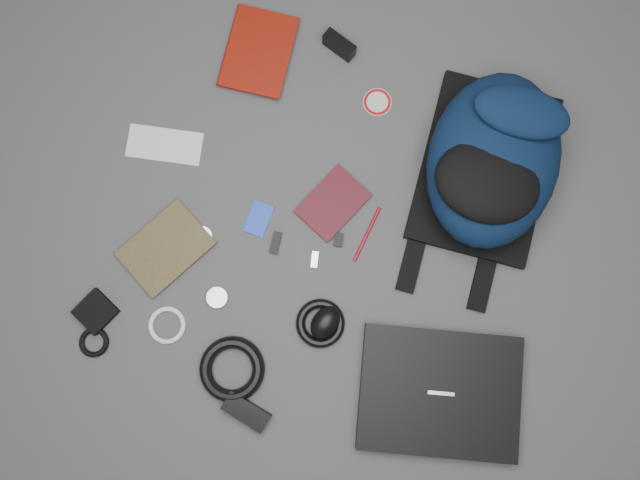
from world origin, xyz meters
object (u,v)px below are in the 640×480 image
(laptop, at_px, (440,392))
(dvd_case, at_px, (333,203))
(pouch, at_px, (96,312))
(comic_book, at_px, (146,226))
(mouse, at_px, (325,323))
(textbook_red, at_px, (227,45))
(power_brick, at_px, (246,412))
(backpack, at_px, (493,160))
(compact_camera, at_px, (339,45))

(laptop, relative_size, dvd_case, 2.31)
(dvd_case, xyz_separation_m, pouch, (-0.48, -0.49, 0.00))
(comic_book, relative_size, mouse, 2.35)
(textbook_red, distance_m, power_brick, 0.99)
(textbook_red, bearing_deg, comic_book, -98.70)
(textbook_red, bearing_deg, power_brick, -72.40)
(backpack, distance_m, compact_camera, 0.52)
(comic_book, xyz_separation_m, compact_camera, (0.31, 0.65, 0.02))
(laptop, xyz_separation_m, pouch, (-0.91, -0.12, -0.01))
(comic_book, relative_size, dvd_case, 1.26)
(power_brick, relative_size, pouch, 1.38)
(mouse, distance_m, pouch, 0.60)
(textbook_red, bearing_deg, pouch, -100.69)
(mouse, xyz_separation_m, power_brick, (-0.11, -0.28, -0.01))
(textbook_red, bearing_deg, laptop, -45.33)
(dvd_case, height_order, power_brick, power_brick)
(comic_book, relative_size, pouch, 2.51)
(comic_book, distance_m, pouch, 0.26)
(laptop, bearing_deg, backpack, 82.31)
(backpack, distance_m, dvd_case, 0.43)
(comic_book, bearing_deg, dvd_case, 54.99)
(comic_book, bearing_deg, mouse, 19.78)
(dvd_case, height_order, pouch, pouch)
(comic_book, relative_size, compact_camera, 2.40)
(backpack, distance_m, textbook_red, 0.79)
(textbook_red, relative_size, power_brick, 1.97)
(laptop, distance_m, mouse, 0.34)
(mouse, relative_size, power_brick, 0.77)
(textbook_red, bearing_deg, backpack, -12.93)
(textbook_red, height_order, dvd_case, textbook_red)
(mouse, distance_m, power_brick, 0.30)
(comic_book, bearing_deg, laptop, 18.61)
(backpack, height_order, compact_camera, backpack)
(mouse, height_order, power_brick, mouse)
(mouse, height_order, pouch, mouse)
(textbook_red, xyz_separation_m, dvd_case, (0.43, -0.31, -0.01))
(laptop, xyz_separation_m, comic_book, (-0.88, 0.14, -0.01))
(textbook_red, height_order, power_brick, power_brick)
(mouse, bearing_deg, compact_camera, 122.29)
(comic_book, xyz_separation_m, power_brick, (0.43, -0.36, 0.01))
(compact_camera, height_order, mouse, compact_camera)
(power_brick, bearing_deg, textbook_red, 125.15)
(laptop, xyz_separation_m, mouse, (-0.34, 0.06, 0.00))
(backpack, height_order, comic_book, backpack)
(laptop, relative_size, power_brick, 3.34)
(backpack, relative_size, laptop, 1.27)
(power_brick, xyz_separation_m, pouch, (-0.46, 0.10, -0.00))
(laptop, bearing_deg, compact_camera, 110.41)
(comic_book, xyz_separation_m, mouse, (0.54, -0.07, 0.02))
(mouse, bearing_deg, laptop, 4.05)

